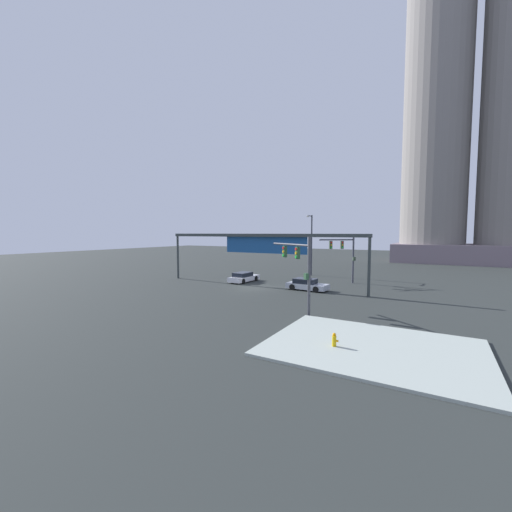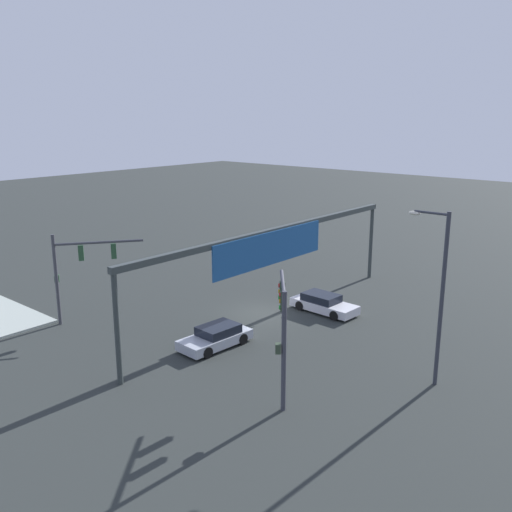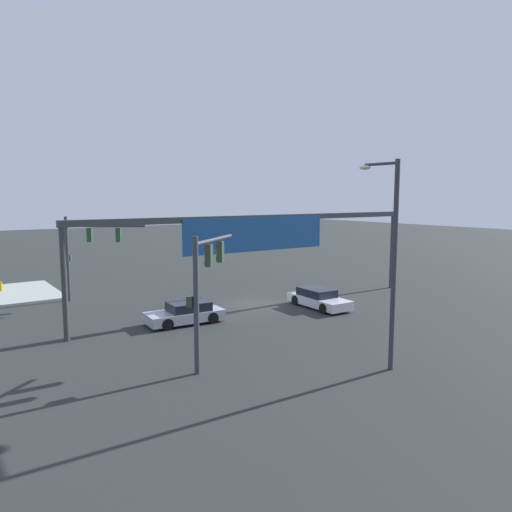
# 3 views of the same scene
# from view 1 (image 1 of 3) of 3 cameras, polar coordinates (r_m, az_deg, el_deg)

# --- Properties ---
(ground_plane) EXTENTS (175.24, 175.24, 0.00)m
(ground_plane) POSITION_cam_1_polar(r_m,az_deg,el_deg) (35.17, -0.85, -5.73)
(ground_plane) COLOR #2B2F2E
(sidewalk_corner) EXTENTS (10.61, 8.28, 0.15)m
(sidewalk_corner) POSITION_cam_1_polar(r_m,az_deg,el_deg) (18.27, 20.22, -15.16)
(sidewalk_corner) COLOR #A3ADA4
(sidewalk_corner) RESTS_ON ground
(traffic_signal_near_corner) EXTENTS (3.72, 2.92, 5.56)m
(traffic_signal_near_corner) POSITION_cam_1_polar(r_m,az_deg,el_deg) (39.31, 15.72, 0.76)
(traffic_signal_near_corner) COLOR #3B3D48
(traffic_signal_near_corner) RESTS_ON ground
(traffic_signal_opposite_side) EXTENTS (4.52, 3.56, 5.77)m
(traffic_signal_opposite_side) POSITION_cam_1_polar(r_m,az_deg,el_deg) (24.24, 7.76, -1.04)
(traffic_signal_opposite_side) COLOR #3F4047
(traffic_signal_opposite_side) RESTS_ON ground
(streetlamp_curved_arm) EXTENTS (0.31, 2.05, 8.55)m
(streetlamp_curved_arm) POSITION_cam_1_polar(r_m,az_deg,el_deg) (45.45, 9.87, 2.64)
(streetlamp_curved_arm) COLOR #333741
(streetlamp_curved_arm) RESTS_ON ground
(overhead_sign_gantry) EXTENTS (24.71, 0.43, 5.96)m
(overhead_sign_gantry) POSITION_cam_1_polar(r_m,az_deg,el_deg) (35.80, 0.64, 2.53)
(overhead_sign_gantry) COLOR #343C3C
(overhead_sign_gantry) RESTS_ON ground
(highrise_twin_tower) EXTENTS (28.00, 14.41, 61.44)m
(highrise_twin_tower) POSITION_cam_1_polar(r_m,az_deg,el_deg) (80.61, 34.84, 20.87)
(highrise_twin_tower) COLOR slate
(highrise_twin_tower) RESTS_ON ground
(sedan_car_approaching) EXTENTS (2.03, 4.61, 1.21)m
(sedan_car_approaching) POSITION_cam_1_polar(r_m,az_deg,el_deg) (39.24, -2.24, -3.85)
(sedan_car_approaching) COLOR silver
(sedan_car_approaching) RESTS_ON ground
(sedan_car_waiting_far) EXTENTS (4.42, 2.16, 1.21)m
(sedan_car_waiting_far) POSITION_cam_1_polar(r_m,az_deg,el_deg) (34.11, 9.11, -5.11)
(sedan_car_waiting_far) COLOR #ACB3BF
(sedan_car_waiting_far) RESTS_ON ground
(fire_hydrant_on_curb) EXTENTS (0.33, 0.22, 0.71)m
(fire_hydrant_on_curb) POSITION_cam_1_polar(r_m,az_deg,el_deg) (17.53, 13.90, -14.44)
(fire_hydrant_on_curb) COLOR gold
(fire_hydrant_on_curb) RESTS_ON sidewalk_corner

